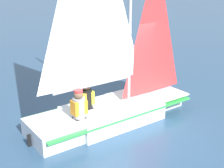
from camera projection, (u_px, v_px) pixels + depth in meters
name	position (u px, v px, depth m)	size (l,w,h in m)	color
ground_plane	(112.00, 120.00, 8.43)	(260.00, 260.00, 0.00)	#2D4C6B
sailboat_main	(111.00, 90.00, 8.13)	(4.52, 3.73, 6.03)	silver
sailor_helm	(87.00, 101.00, 8.03)	(0.43, 0.42, 1.16)	black
sailor_crew	(79.00, 111.00, 7.49)	(0.43, 0.42, 1.16)	black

